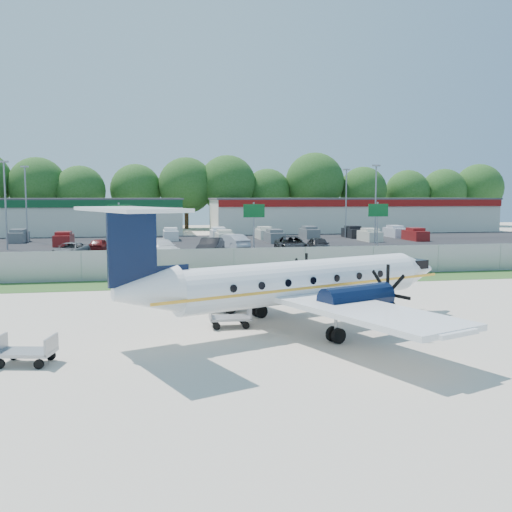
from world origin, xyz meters
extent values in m
plane|color=beige|center=(0.00, 0.00, 0.00)|extent=(170.00, 170.00, 0.00)
cube|color=#2D561E|center=(0.00, 12.00, 0.01)|extent=(170.00, 4.00, 0.02)
cube|color=black|center=(0.00, 19.00, 0.01)|extent=(170.00, 8.00, 0.02)
cube|color=black|center=(0.00, 40.00, 0.01)|extent=(170.00, 32.00, 0.02)
cube|color=gray|center=(0.00, 14.00, 1.00)|extent=(120.00, 0.02, 1.90)
cube|color=gray|center=(0.00, 14.00, 1.98)|extent=(120.00, 0.06, 0.06)
cube|color=gray|center=(0.00, 14.00, 0.05)|extent=(120.00, 0.06, 0.06)
cube|color=silver|center=(-24.00, 62.00, 2.50)|extent=(46.00, 12.00, 5.00)
cube|color=#474749|center=(-24.00, 62.00, 5.12)|extent=(46.40, 12.40, 0.24)
cube|color=#0F4723|center=(-24.00, 55.90, 4.50)|extent=(46.00, 0.20, 1.00)
cube|color=silver|center=(26.00, 62.00, 2.50)|extent=(44.00, 12.00, 5.00)
cube|color=#474749|center=(26.00, 62.00, 5.12)|extent=(44.40, 12.40, 0.24)
cube|color=maroon|center=(26.00, 55.90, 4.50)|extent=(44.00, 0.20, 1.00)
cylinder|color=gray|center=(-8.00, 23.00, 2.50)|extent=(0.14, 0.14, 5.00)
cube|color=#0C5923|center=(-8.00, 22.85, 4.30)|extent=(1.80, 0.08, 1.10)
cylinder|color=gray|center=(3.00, 23.00, 2.50)|extent=(0.14, 0.14, 5.00)
cube|color=#0C5923|center=(3.00, 22.85, 4.30)|extent=(1.80, 0.08, 1.10)
cylinder|color=gray|center=(14.00, 23.00, 2.50)|extent=(0.14, 0.14, 5.00)
cube|color=#0C5923|center=(14.00, 22.85, 4.30)|extent=(1.80, 0.08, 1.10)
cylinder|color=gray|center=(-20.00, 38.00, 4.50)|extent=(0.18, 0.18, 9.00)
cube|color=gray|center=(-20.00, 38.00, 9.00)|extent=(0.90, 0.35, 0.18)
cylinder|color=gray|center=(20.00, 38.00, 4.50)|extent=(0.18, 0.18, 9.00)
cube|color=gray|center=(20.00, 38.00, 9.00)|extent=(0.90, 0.35, 0.18)
cylinder|color=gray|center=(-20.00, 48.00, 4.50)|extent=(0.18, 0.18, 9.00)
cube|color=gray|center=(-20.00, 48.00, 9.00)|extent=(0.90, 0.35, 0.18)
cylinder|color=gray|center=(20.00, 48.00, 4.50)|extent=(0.18, 0.18, 9.00)
cube|color=gray|center=(20.00, 48.00, 9.00)|extent=(0.90, 0.35, 0.18)
cylinder|color=white|center=(0.65, -1.21, 1.98)|extent=(11.33, 5.89, 1.75)
cone|color=white|center=(6.93, 1.30, 1.98)|extent=(2.53, 2.37, 1.75)
cone|color=white|center=(-5.80, -3.78, 2.16)|extent=(2.87, 2.51, 1.75)
cube|color=black|center=(6.76, 1.23, 2.30)|extent=(1.21, 1.42, 0.41)
cube|color=white|center=(0.22, -1.38, 1.47)|extent=(8.74, 16.13, 0.20)
cylinder|color=black|center=(2.15, -3.48, 1.61)|extent=(3.28, 2.10, 1.01)
cylinder|color=black|center=(0.17, 1.47, 1.61)|extent=(3.28, 2.10, 1.01)
cube|color=black|center=(-6.23, -3.95, 3.73)|extent=(1.69, 0.80, 2.67)
cube|color=white|center=(-6.32, -3.99, 5.06)|extent=(4.16, 6.12, 0.13)
cylinder|color=gray|center=(5.09, 0.56, 0.60)|extent=(0.11, 0.11, 1.20)
cylinder|color=black|center=(5.09, 0.56, 0.26)|extent=(0.54, 0.34, 0.52)
cylinder|color=black|center=(1.21, -3.86, 0.29)|extent=(0.68, 0.56, 0.59)
cylinder|color=black|center=(-0.77, 1.10, 0.29)|extent=(0.68, 0.56, 0.59)
cube|color=white|center=(-2.59, 3.25, 0.58)|extent=(3.03, 2.35, 0.74)
cube|color=white|center=(-2.08, 3.08, 1.17)|extent=(1.55, 1.68, 0.53)
cube|color=black|center=(-1.63, 2.93, 1.19)|extent=(0.55, 1.17, 0.43)
cylinder|color=black|center=(-3.76, 2.76, 0.32)|extent=(0.68, 0.42, 0.64)
cylinder|color=black|center=(-3.23, 4.34, 0.32)|extent=(0.68, 0.42, 0.64)
cylinder|color=black|center=(-1.94, 2.16, 0.32)|extent=(0.68, 0.42, 0.64)
cylinder|color=black|center=(-1.42, 3.73, 0.32)|extent=(0.68, 0.42, 0.64)
cube|color=gray|center=(-9.71, -4.67, 0.41)|extent=(2.00, 1.45, 0.11)
cube|color=gray|center=(-8.87, -4.85, 0.68)|extent=(0.30, 1.08, 0.54)
cylinder|color=black|center=(-10.43, -5.02, 0.16)|extent=(0.34, 0.18, 0.33)
cylinder|color=black|center=(-10.22, -4.05, 0.16)|extent=(0.34, 0.18, 0.33)
cylinder|color=black|center=(-9.19, -5.29, 0.16)|extent=(0.34, 0.18, 0.33)
cylinder|color=black|center=(-8.98, -4.32, 0.16)|extent=(0.34, 0.18, 0.33)
cube|color=gray|center=(-2.35, -0.56, 0.39)|extent=(1.76, 1.08, 0.10)
cube|color=gray|center=(-3.17, -0.54, 0.65)|extent=(0.10, 1.04, 0.52)
cube|color=gray|center=(-1.53, -0.58, 0.65)|extent=(0.10, 1.04, 0.52)
cylinder|color=black|center=(-2.97, -1.02, 0.16)|extent=(0.31, 0.11, 0.31)
cylinder|color=black|center=(-2.94, -0.07, 0.16)|extent=(0.31, 0.11, 0.31)
cylinder|color=black|center=(-1.76, -1.05, 0.16)|extent=(0.31, 0.11, 0.31)
cylinder|color=black|center=(-1.73, -0.10, 0.16)|extent=(0.31, 0.11, 0.31)
cone|color=#F65407|center=(5.08, -0.84, 0.24)|extent=(0.33, 0.33, 0.49)
cube|color=#F65407|center=(5.08, -0.84, 0.01)|extent=(0.34, 0.34, 0.03)
cone|color=#F65407|center=(-4.59, 7.10, 0.27)|extent=(0.36, 0.36, 0.54)
cube|color=#F65407|center=(-4.59, 7.10, 0.01)|extent=(0.38, 0.38, 0.03)
imported|color=#595B5E|center=(9.18, 19.78, 0.00)|extent=(5.13, 3.68, 1.62)
imported|color=#595B5E|center=(-12.66, 29.10, 0.00)|extent=(3.37, 5.26, 1.35)
imported|color=silver|center=(-4.43, 29.27, 0.00)|extent=(3.48, 5.58, 1.51)
imported|color=black|center=(-0.07, 28.40, 0.00)|extent=(3.21, 5.38, 1.67)
imported|color=black|center=(7.67, 28.54, 0.00)|extent=(3.55, 6.43, 1.70)
imported|color=black|center=(10.59, 29.22, 0.00)|extent=(2.22, 4.66, 1.54)
imported|color=maroon|center=(-10.56, 34.44, 0.00)|extent=(2.18, 4.12, 1.33)
imported|color=silver|center=(2.74, 34.31, 0.00)|extent=(3.42, 5.16, 1.61)
camera|label=1|loc=(-5.64, -24.02, 5.51)|focal=40.00mm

